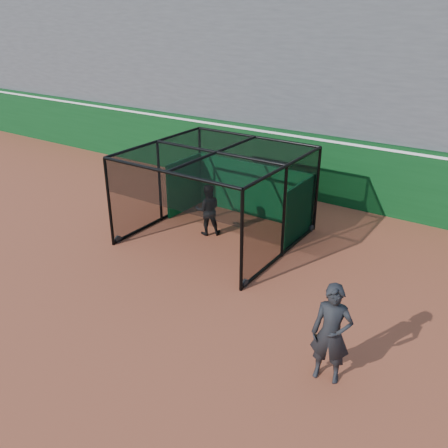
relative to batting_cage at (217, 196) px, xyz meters
The scene contains 6 objects.
ground 4.02m from the batting_cage, 74.65° to the right, with size 120.00×120.00×0.00m, color brown.
outfield_wall 4.96m from the batting_cage, 78.36° to the left, with size 50.00×0.50×2.50m.
grandstand 9.22m from the batting_cage, 83.39° to the left, with size 50.00×7.85×8.95m.
batting_cage is the anchor object (origin of this frame).
batter 0.66m from the batting_cage, behind, with size 0.81×0.63×1.66m, color black.
on_deck_player 6.74m from the batting_cage, 36.57° to the right, with size 0.84×0.64×2.08m.
Camera 1 is at (6.79, -7.50, 6.59)m, focal length 38.00 mm.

